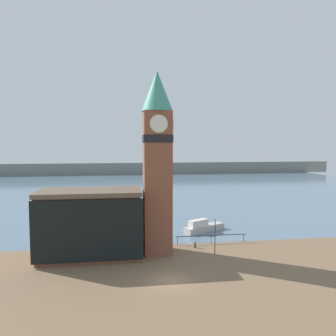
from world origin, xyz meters
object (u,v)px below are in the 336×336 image
Objects in this scene: pier_building at (90,223)px; boat_near at (203,227)px; mooring_bollard_near at (195,245)px; lamp_post at (215,230)px; clock_tower at (157,157)px.

boat_near is at bearing 29.44° from pier_building.
pier_building is at bearing -173.37° from mooring_bollard_near.
lamp_post is at bearing -4.98° from pier_building.
boat_near is (7.82, 8.43, -10.91)m from clock_tower.
clock_tower is at bearing -168.13° from mooring_bollard_near.
clock_tower is at bearing 3.30° from pier_building.
clock_tower reaches higher than pier_building.
boat_near is at bearing 68.65° from mooring_bollard_near.
lamp_post is (-1.08, -10.16, 2.31)m from boat_near.
clock_tower is 4.99× the size of lamp_post.
pier_building is 1.76× the size of boat_near.
clock_tower reaches higher than lamp_post.
lamp_post is at bearing -56.89° from mooring_bollard_near.
lamp_post is (14.66, -1.28, -0.95)m from pier_building.
clock_tower reaches higher than boat_near.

